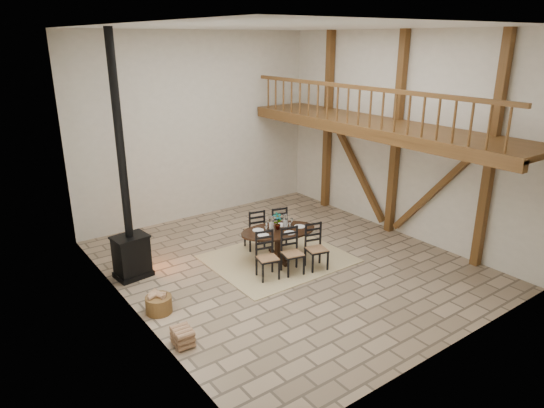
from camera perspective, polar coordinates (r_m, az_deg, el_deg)
ground at (r=10.96m, az=1.80°, el=-7.01°), size 8.00×8.00×0.00m
room_shell at (r=10.77m, az=7.04°, el=9.30°), size 7.02×8.02×5.01m
rug at (r=11.15m, az=0.74°, el=-6.45°), size 3.00×2.50×0.02m
dining_table at (r=10.91m, az=0.96°, el=-4.82°), size 1.95×2.17×1.12m
wood_stove at (r=10.37m, az=-16.50°, el=-2.67°), size 0.77×0.62×5.00m
log_basket at (r=9.32m, az=-13.17°, el=-11.35°), size 0.48×0.48×0.40m
log_stack at (r=8.37m, az=-10.47°, el=-15.10°), size 0.33×0.43×0.31m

